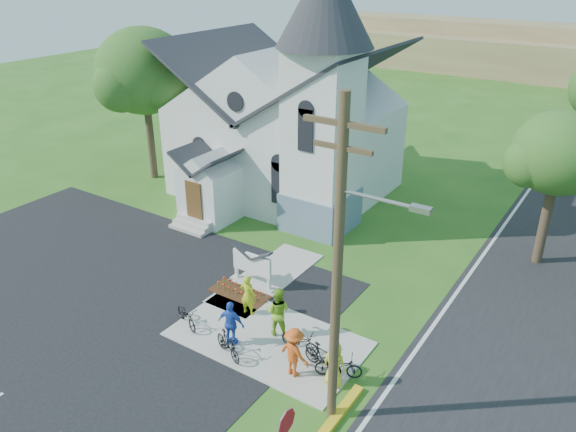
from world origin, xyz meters
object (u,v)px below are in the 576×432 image
Objects in this scene: cyclist_1 at (278,312)px; bike_0 at (187,316)px; cyclist_0 at (248,295)px; cyclist_2 at (231,323)px; cyclist_4 at (334,364)px; bike_2 at (300,341)px; cyclist_3 at (294,352)px; bike_4 at (339,366)px; utility_pole at (340,264)px; bike_1 at (228,345)px; church_sign at (252,264)px; stop_sign at (286,431)px; bike_3 at (323,357)px.

bike_0 is at bearing 7.87° from cyclist_1.
cyclist_2 reaches higher than cyclist_0.
bike_2 is at bearing -26.83° from cyclist_4.
cyclist_3 reaches higher than bike_4.
bike_1 is at bearing 174.37° from utility_pole.
utility_pole is 8.53m from bike_0.
bike_0 is at bearing 71.18° from bike_4.
cyclist_3 is (0.50, -1.16, 0.49)m from bike_2.
cyclist_3 reaches higher than cyclist_2.
stop_sign reaches higher than church_sign.
bike_2 is 1.36m from cyclist_3.
stop_sign is 1.56× the size of bike_4.
cyclist_4 is at bearing 100.58° from stop_sign.
bike_2 is at bearing 118.36° from stop_sign.
bike_0 is at bearing -7.32° from cyclist_2.
cyclist_1 is 2.29m from cyclist_3.
bike_2 is at bearing -27.19° from bike_1.
utility_pole is 6.25m from cyclist_1.
cyclist_4 is at bearing -114.58° from bike_3.
bike_1 is at bearing 120.38° from bike_3.
cyclist_1 is (3.17, 1.47, 0.55)m from bike_0.
cyclist_4 is at bearing 151.58° from cyclist_0.
utility_pole is 4.75m from cyclist_4.
cyclist_4 is at bearing 173.87° from cyclist_2.
church_sign is at bearing -66.97° from cyclist_0.
stop_sign is 1.28× the size of cyclist_1.
bike_4 is (1.79, -0.45, 0.01)m from bike_2.
church_sign is 0.22× the size of utility_pole.
cyclist_3 is 1.55m from bike_4.
cyclist_0 is 0.88× the size of cyclist_1.
bike_4 is at bearing 179.58° from cyclist_2.
cyclist_2 reaches higher than bike_1.
bike_2 is at bearing 155.46° from cyclist_0.
cyclist_0 is 3.92m from cyclist_3.
stop_sign is at bearing 133.43° from cyclist_2.
bike_3 is at bearing 144.82° from cyclist_1.
cyclist_4 is at bearing -63.78° from bike_0.
bike_2 is at bearing -51.89° from bike_0.
church_sign is 4.85m from bike_2.
bike_3 is at bearing 128.72° from utility_pole.
bike_4 is at bearing 113.77° from utility_pole.
cyclist_0 is 1.07× the size of bike_1.
cyclist_3 is at bearing -66.75° from bike_0.
cyclist_4 is (3.05, -1.22, -0.15)m from cyclist_1.
cyclist_3 is at bearing 119.92° from stop_sign.
utility_pole is 5.58× the size of cyclist_3.
bike_3 is 0.97× the size of cyclist_4.
bike_3 is at bearing -108.64° from bike_2.
cyclist_0 reaches higher than bike_2.
stop_sign is at bearing -102.44° from bike_1.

